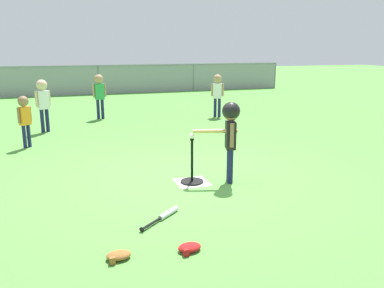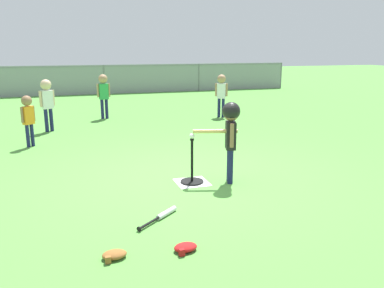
{
  "view_description": "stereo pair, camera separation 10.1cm",
  "coord_description": "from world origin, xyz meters",
  "px_view_note": "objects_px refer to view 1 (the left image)",
  "views": [
    {
      "loc": [
        -1.68,
        -5.14,
        1.82
      ],
      "look_at": [
        0.02,
        -0.23,
        0.55
      ],
      "focal_mm": 37.02,
      "sensor_mm": 36.0,
      "label": 1
    },
    {
      "loc": [
        -1.59,
        -5.18,
        1.82
      ],
      "look_at": [
        0.02,
        -0.23,
        0.55
      ],
      "focal_mm": 37.02,
      "sensor_mm": 36.0,
      "label": 2
    }
  ],
  "objects_px": {
    "glove_by_plate": "(118,255)",
    "glove_near_bats": "(189,248)",
    "batting_tee": "(192,176)",
    "spare_bat_silver": "(165,215)",
    "baseball_on_tee": "(192,136)",
    "batter_child": "(230,126)",
    "fielder_deep_center": "(24,115)",
    "fielder_near_left": "(217,90)",
    "fielder_deep_right": "(43,99)",
    "fielder_near_right": "(99,91)"
  },
  "relations": [
    {
      "from": "batter_child",
      "to": "fielder_near_right",
      "type": "height_order",
      "value": "fielder_near_right"
    },
    {
      "from": "spare_bat_silver",
      "to": "fielder_near_right",
      "type": "bearing_deg",
      "value": 89.56
    },
    {
      "from": "batting_tee",
      "to": "fielder_near_left",
      "type": "relative_size",
      "value": 0.55
    },
    {
      "from": "fielder_near_left",
      "to": "batting_tee",
      "type": "bearing_deg",
      "value": -116.36
    },
    {
      "from": "spare_bat_silver",
      "to": "fielder_deep_right",
      "type": "bearing_deg",
      "value": 103.83
    },
    {
      "from": "batter_child",
      "to": "fielder_deep_center",
      "type": "bearing_deg",
      "value": 132.28
    },
    {
      "from": "batting_tee",
      "to": "spare_bat_silver",
      "type": "height_order",
      "value": "batting_tee"
    },
    {
      "from": "batter_child",
      "to": "glove_by_plate",
      "type": "bearing_deg",
      "value": -138.5
    },
    {
      "from": "glove_by_plate",
      "to": "glove_near_bats",
      "type": "bearing_deg",
      "value": -6.28
    },
    {
      "from": "baseball_on_tee",
      "to": "fielder_near_right",
      "type": "bearing_deg",
      "value": 96.35
    },
    {
      "from": "glove_by_plate",
      "to": "fielder_deep_center",
      "type": "bearing_deg",
      "value": 101.99
    },
    {
      "from": "batter_child",
      "to": "spare_bat_silver",
      "type": "height_order",
      "value": "batter_child"
    },
    {
      "from": "fielder_near_right",
      "to": "glove_by_plate",
      "type": "distance_m",
      "value": 7.31
    },
    {
      "from": "fielder_deep_center",
      "to": "fielder_near_right",
      "type": "bearing_deg",
      "value": 57.99
    },
    {
      "from": "batting_tee",
      "to": "fielder_near_right",
      "type": "distance_m",
      "value": 5.6
    },
    {
      "from": "fielder_near_left",
      "to": "glove_near_bats",
      "type": "distance_m",
      "value": 7.29
    },
    {
      "from": "baseball_on_tee",
      "to": "glove_by_plate",
      "type": "xyz_separation_m",
      "value": [
        -1.29,
        -1.72,
        -0.62
      ]
    },
    {
      "from": "fielder_near_right",
      "to": "glove_by_plate",
      "type": "height_order",
      "value": "fielder_near_right"
    },
    {
      "from": "glove_by_plate",
      "to": "spare_bat_silver",
      "type": "bearing_deg",
      "value": 48.86
    },
    {
      "from": "glove_by_plate",
      "to": "batter_child",
      "type": "bearing_deg",
      "value": 41.5
    },
    {
      "from": "fielder_near_left",
      "to": "fielder_deep_right",
      "type": "bearing_deg",
      "value": -172.74
    },
    {
      "from": "batter_child",
      "to": "spare_bat_silver",
      "type": "relative_size",
      "value": 2.12
    },
    {
      "from": "fielder_near_right",
      "to": "spare_bat_silver",
      "type": "height_order",
      "value": "fielder_near_right"
    },
    {
      "from": "fielder_deep_center",
      "to": "glove_near_bats",
      "type": "height_order",
      "value": "fielder_deep_center"
    },
    {
      "from": "batting_tee",
      "to": "spare_bat_silver",
      "type": "xyz_separation_m",
      "value": [
        -0.67,
        -1.01,
        -0.06
      ]
    },
    {
      "from": "glove_near_bats",
      "to": "batting_tee",
      "type": "bearing_deg",
      "value": 70.15
    },
    {
      "from": "glove_near_bats",
      "to": "spare_bat_silver",
      "type": "bearing_deg",
      "value": 91.4
    },
    {
      "from": "spare_bat_silver",
      "to": "glove_near_bats",
      "type": "relative_size",
      "value": 2.26
    },
    {
      "from": "batting_tee",
      "to": "batter_child",
      "type": "xyz_separation_m",
      "value": [
        0.49,
        -0.15,
        0.7
      ]
    },
    {
      "from": "batting_tee",
      "to": "baseball_on_tee",
      "type": "relative_size",
      "value": 8.4
    },
    {
      "from": "batter_child",
      "to": "spare_bat_silver",
      "type": "xyz_separation_m",
      "value": [
        -1.16,
        -0.86,
        -0.77
      ]
    },
    {
      "from": "fielder_deep_center",
      "to": "fielder_deep_right",
      "type": "xyz_separation_m",
      "value": [
        0.3,
        1.36,
        0.12
      ]
    },
    {
      "from": "baseball_on_tee",
      "to": "spare_bat_silver",
      "type": "xyz_separation_m",
      "value": [
        -0.67,
        -1.01,
        -0.63
      ]
    },
    {
      "from": "fielder_near_left",
      "to": "fielder_deep_right",
      "type": "relative_size",
      "value": 0.99
    },
    {
      "from": "fielder_near_right",
      "to": "fielder_near_left",
      "type": "relative_size",
      "value": 1.02
    },
    {
      "from": "spare_bat_silver",
      "to": "glove_by_plate",
      "type": "distance_m",
      "value": 0.94
    },
    {
      "from": "fielder_near_right",
      "to": "baseball_on_tee",
      "type": "bearing_deg",
      "value": -83.65
    },
    {
      "from": "fielder_deep_center",
      "to": "fielder_near_left",
      "type": "relative_size",
      "value": 0.85
    },
    {
      "from": "baseball_on_tee",
      "to": "batter_child",
      "type": "bearing_deg",
      "value": -16.5
    },
    {
      "from": "glove_near_bats",
      "to": "fielder_near_right",
      "type": "bearing_deg",
      "value": 89.76
    },
    {
      "from": "batting_tee",
      "to": "batter_child",
      "type": "relative_size",
      "value": 0.56
    },
    {
      "from": "batting_tee",
      "to": "fielder_deep_center",
      "type": "bearing_deg",
      "value": 128.12
    },
    {
      "from": "baseball_on_tee",
      "to": "batter_child",
      "type": "relative_size",
      "value": 0.07
    },
    {
      "from": "spare_bat_silver",
      "to": "glove_near_bats",
      "type": "height_order",
      "value": "glove_near_bats"
    },
    {
      "from": "fielder_deep_center",
      "to": "fielder_near_left",
      "type": "height_order",
      "value": "fielder_near_left"
    },
    {
      "from": "baseball_on_tee",
      "to": "fielder_near_right",
      "type": "relative_size",
      "value": 0.06
    },
    {
      "from": "batter_child",
      "to": "glove_by_plate",
      "type": "height_order",
      "value": "batter_child"
    },
    {
      "from": "baseball_on_tee",
      "to": "fielder_deep_right",
      "type": "height_order",
      "value": "fielder_deep_right"
    },
    {
      "from": "batting_tee",
      "to": "fielder_near_right",
      "type": "bearing_deg",
      "value": 96.35
    },
    {
      "from": "fielder_near_left",
      "to": "fielder_deep_right",
      "type": "xyz_separation_m",
      "value": [
        -4.34,
        -0.55,
        0.01
      ]
    }
  ]
}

